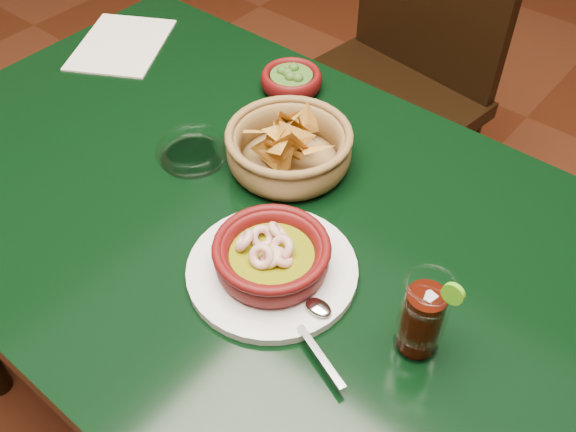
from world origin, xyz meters
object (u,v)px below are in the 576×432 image
Objects in this scene: chip_basket at (289,147)px; cola_drink at (423,316)px; dining_chair at (389,78)px; shrimp_plate at (272,259)px; dining_table at (233,237)px.

chip_basket is 0.39m from cola_drink.
dining_chair is at bearing 123.95° from cola_drink.
shrimp_plate is at bearing -172.74° from cola_drink.
shrimp_plate is 1.31× the size of chip_basket.
chip_basket is (0.03, 0.12, 0.14)m from dining_table.
dining_table is 3.81× the size of shrimp_plate.
dining_table is at bearing 153.96° from shrimp_plate.
chip_basket reaches higher than shrimp_plate.
dining_chair reaches higher than shrimp_plate.
dining_table is 0.42m from cola_drink.
dining_chair reaches higher than dining_table.
dining_table is 0.22m from shrimp_plate.
dining_table is 4.98× the size of chip_basket.
shrimp_plate is 2.16× the size of cola_drink.
chip_basket reaches higher than dining_table.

